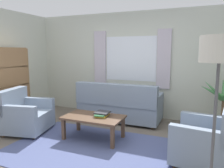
# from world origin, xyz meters

# --- Properties ---
(ground_plane) EXTENTS (6.24, 6.24, 0.00)m
(ground_plane) POSITION_xyz_m (0.00, 0.00, 0.00)
(ground_plane) COLOR #6B6056
(wall_back) EXTENTS (5.32, 0.12, 2.60)m
(wall_back) POSITION_xyz_m (0.00, 2.26, 1.30)
(wall_back) COLOR beige
(wall_back) RESTS_ON ground_plane
(window_with_curtains) EXTENTS (1.98, 0.07, 1.40)m
(window_with_curtains) POSITION_xyz_m (0.00, 2.18, 1.45)
(window_with_curtains) COLOR white
(area_rug) EXTENTS (2.75, 1.95, 0.01)m
(area_rug) POSITION_xyz_m (0.00, 0.00, 0.01)
(area_rug) COLOR #4C5684
(area_rug) RESTS_ON ground_plane
(couch) EXTENTS (1.90, 0.82, 0.92)m
(couch) POSITION_xyz_m (-0.08, 1.60, 0.37)
(couch) COLOR gray
(couch) RESTS_ON ground_plane
(armchair_left) EXTENTS (0.98, 0.99, 0.88)m
(armchair_left) POSITION_xyz_m (-1.61, 0.22, 0.35)
(armchair_left) COLOR gray
(armchair_left) RESTS_ON ground_plane
(armchair_right) EXTENTS (0.93, 0.94, 0.88)m
(armchair_right) POSITION_xyz_m (1.81, 0.24, 0.35)
(armchair_right) COLOR gray
(armchair_right) RESTS_ON ground_plane
(coffee_table) EXTENTS (1.10, 0.64, 0.44)m
(coffee_table) POSITION_xyz_m (-0.14, 0.43, 0.38)
(coffee_table) COLOR brown
(coffee_table) RESTS_ON ground_plane
(book_stack_on_table) EXTENTS (0.26, 0.35, 0.08)m
(book_stack_on_table) POSITION_xyz_m (-0.00, 0.51, 0.48)
(book_stack_on_table) COLOR gold
(book_stack_on_table) RESTS_ON coffee_table
(potted_plant) EXTENTS (1.07, 1.12, 1.12)m
(potted_plant) POSITION_xyz_m (2.13, 1.67, 0.53)
(potted_plant) COLOR #B7B2A8
(potted_plant) RESTS_ON ground_plane
(bookshelf) EXTENTS (0.30, 0.94, 1.72)m
(bookshelf) POSITION_xyz_m (-2.35, 0.61, 0.78)
(bookshelf) COLOR olive
(bookshelf) RESTS_ON ground_plane
(standing_lamp) EXTENTS (0.35, 0.35, 1.78)m
(standing_lamp) POSITION_xyz_m (1.81, -0.87, 1.50)
(standing_lamp) COLOR #4C4C51
(standing_lamp) RESTS_ON ground_plane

